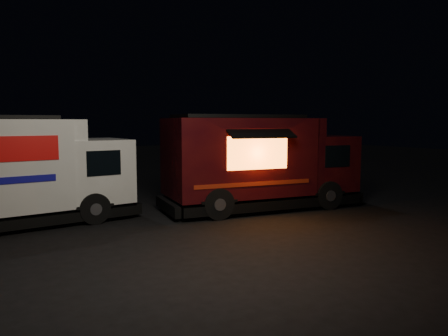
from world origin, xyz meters
The scene contains 3 objects.
ground centered at (0.00, 0.00, 0.00)m, with size 80.00×80.00×0.00m, color black.
white_truck centered at (-4.38, 2.89, 1.58)m, with size 6.97×2.38×3.16m, color silver, non-canonical shape.
red_truck centered at (3.21, 1.06, 1.61)m, with size 6.92×2.54×3.22m, color #3C0B0B, non-canonical shape.
Camera 1 is at (-6.20, -10.67, 2.99)m, focal length 35.00 mm.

